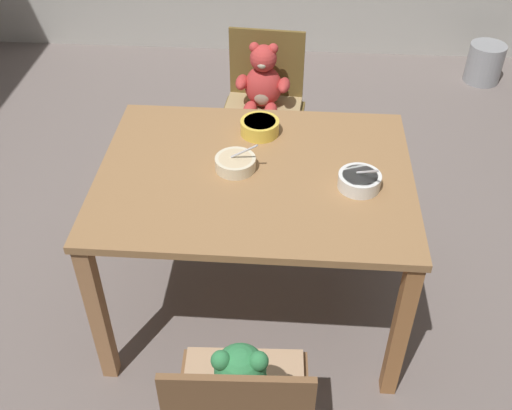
{
  "coord_description": "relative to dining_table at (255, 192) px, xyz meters",
  "views": [
    {
      "loc": [
        0.13,
        -1.81,
        2.08
      ],
      "look_at": [
        0.0,
        0.05,
        0.52
      ],
      "focal_mm": 42.72,
      "sensor_mm": 36.0,
      "label": 1
    }
  ],
  "objects": [
    {
      "name": "porridge_bowl_cream_center",
      "position": [
        -0.07,
        0.02,
        0.12
      ],
      "size": [
        0.16,
        0.15,
        0.12
      ],
      "color": "beige",
      "rests_on": "dining_table"
    },
    {
      "name": "dining_table",
      "position": [
        0.0,
        0.0,
        0.0
      ],
      "size": [
        1.17,
        0.9,
        0.72
      ],
      "color": "#986E44",
      "rests_on": "ground_plane"
    },
    {
      "name": "porridge_bowl_yellow_far_center",
      "position": [
        0.0,
        0.26,
        0.13
      ],
      "size": [
        0.16,
        0.16,
        0.06
      ],
      "color": "yellow",
      "rests_on": "dining_table"
    },
    {
      "name": "metal_pail",
      "position": [
        1.44,
        2.15,
        -0.49
      ],
      "size": [
        0.24,
        0.24,
        0.27
      ],
      "primitive_type": "cylinder",
      "color": "#93969B",
      "rests_on": "ground_plane"
    },
    {
      "name": "teddy_chair_near_front",
      "position": [
        0.02,
        -0.86,
        -0.09
      ],
      "size": [
        0.42,
        0.43,
        0.9
      ],
      "rotation": [
        0.0,
        0.0,
        1.61
      ],
      "color": "brown",
      "rests_on": "ground_plane"
    },
    {
      "name": "ground_plane",
      "position": [
        0.0,
        0.0,
        -0.65
      ],
      "size": [
        5.2,
        5.2,
        0.04
      ],
      "color": "slate"
    },
    {
      "name": "teddy_chair_far_center",
      "position": [
        -0.02,
        0.86,
        -0.09
      ],
      "size": [
        0.44,
        0.41,
        0.84
      ],
      "rotation": [
        0.0,
        0.0,
        -1.65
      ],
      "color": "brown",
      "rests_on": "ground_plane"
    },
    {
      "name": "porridge_bowl_white_near_right",
      "position": [
        0.38,
        -0.06,
        0.12
      ],
      "size": [
        0.15,
        0.15,
        0.13
      ],
      "color": "white",
      "rests_on": "dining_table"
    }
  ]
}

